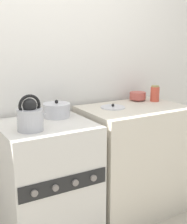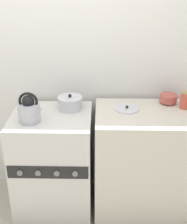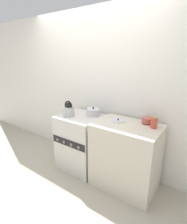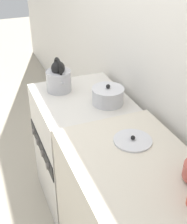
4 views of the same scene
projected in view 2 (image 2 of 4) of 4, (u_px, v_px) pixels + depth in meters
The scene contains 8 objects.
wall_back at pixel (55, 61), 2.72m from camera, with size 7.00×0.06×2.50m.
stove at pixel (54, 162), 2.72m from camera, with size 0.65×0.62×0.90m.
counter at pixel (145, 162), 2.69m from camera, with size 0.86×0.60×0.93m.
kettle at pixel (29, 110), 2.39m from camera, with size 0.21×0.17×0.24m.
cooking_pot at pixel (70, 103), 2.62m from camera, with size 0.21×0.21×0.14m.
enamel_bowl at pixel (168, 98), 2.66m from camera, with size 0.15×0.15×0.08m.
storage_jar at pixel (185, 100), 2.55m from camera, with size 0.08×0.08×0.14m.
loose_pot_lid at pixel (127, 109), 2.56m from camera, with size 0.20×0.20×0.03m.
Camera 2 is at (0.40, -1.97, 1.99)m, focal length 50.00 mm.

